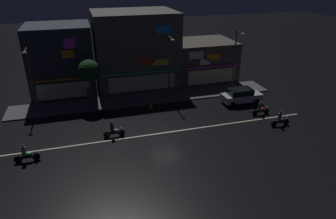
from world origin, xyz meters
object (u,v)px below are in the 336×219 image
streetlamp_mid (170,62)px  parked_car_near_kerb (241,96)px  streetlamp_east (235,56)px  traffic_cone (151,105)px  motorcycle_following (261,109)px  motorcycle_opposite_lane (113,130)px  streetlamp_west (31,74)px  motorcycle_lead (280,120)px  motorcycle_trailing_far (26,154)px  pedestrian_on_sidewalk (89,94)px

streetlamp_mid → parked_car_near_kerb: 8.63m
streetlamp_mid → parked_car_near_kerb: streetlamp_mid is taller
streetlamp_mid → streetlamp_east: bearing=0.9°
parked_car_near_kerb → traffic_cone: parked_car_near_kerb is taller
motorcycle_following → motorcycle_opposite_lane: same height
streetlamp_west → parked_car_near_kerb: (21.25, -4.08, -3.12)m
streetlamp_east → motorcycle_following: (-0.49, -7.01, -3.66)m
motorcycle_lead → motorcycle_opposite_lane: (-15.22, 2.26, 0.00)m
streetlamp_west → motorcycle_trailing_far: 10.19m
streetlamp_west → pedestrian_on_sidewalk: bearing=7.9°
parked_car_near_kerb → motorcycle_following: bearing=97.9°
pedestrian_on_sidewalk → motorcycle_following: 18.27m
motorcycle_trailing_far → streetlamp_west: bearing=-84.2°
streetlamp_mid → streetlamp_east: size_ratio=0.98×
streetlamp_west → motorcycle_opposite_lane: size_ratio=3.40×
motorcycle_trailing_far → motorcycle_following: bearing=-168.5°
motorcycle_lead → motorcycle_trailing_far: 22.08m
motorcycle_lead → streetlamp_west: bearing=-19.2°
motorcycle_opposite_lane → parked_car_near_kerb: bearing=14.5°
streetlamp_west → pedestrian_on_sidewalk: streetlamp_west is taller
motorcycle_following → traffic_cone: (-10.20, 4.75, -0.36)m
pedestrian_on_sidewalk → streetlamp_west: bearing=4.3°
motorcycle_following → traffic_cone: 11.26m
streetlamp_east → motorcycle_following: streetlamp_east is taller
parked_car_near_kerb → traffic_cone: 9.89m
parked_car_near_kerb → motorcycle_following: 3.28m
motorcycle_following → motorcycle_lead: bearing=-89.0°
streetlamp_mid → parked_car_near_kerb: size_ratio=1.60×
pedestrian_on_sidewalk → motorcycle_opposite_lane: 8.58m
motorcycle_following → motorcycle_trailing_far: (-21.63, -2.30, 0.00)m
streetlamp_mid → motorcycle_opposite_lane: streetlamp_mid is taller
parked_car_near_kerb → motorcycle_opposite_lane: 14.78m
streetlamp_west → motorcycle_lead: size_ratio=3.40×
motorcycle_following → streetlamp_west: bearing=152.9°
motorcycle_following → traffic_cone: bearing=146.6°
streetlamp_west → motorcycle_opposite_lane: (6.92, -7.68, -3.36)m
traffic_cone → motorcycle_opposite_lane: bearing=-131.8°
motorcycle_opposite_lane → traffic_cone: motorcycle_opposite_lane is taller
motorcycle_opposite_lane → streetlamp_east: bearing=26.1°
streetlamp_mid → motorcycle_following: streetlamp_mid is taller
streetlamp_west → motorcycle_following: (21.70, -7.32, -3.36)m
streetlamp_west → streetlamp_mid: streetlamp_mid is taller
streetlamp_east → motorcycle_trailing_far: bearing=-157.2°
streetlamp_mid → traffic_cone: bearing=-141.4°
streetlamp_west → motorcycle_following: streetlamp_west is taller
traffic_cone → motorcycle_lead: bearing=-34.7°
streetlamp_mid → motorcycle_trailing_far: bearing=-146.9°
motorcycle_opposite_lane → motorcycle_trailing_far: bearing=-163.9°
pedestrian_on_sidewalk → motorcycle_lead: (16.83, -10.69, -0.34)m
pedestrian_on_sidewalk → streetlamp_east: bearing=172.8°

